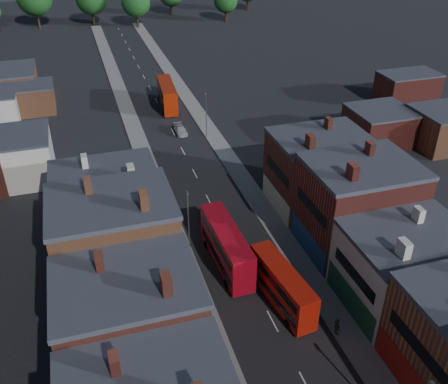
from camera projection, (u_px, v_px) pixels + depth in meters
pavement_west at (151, 173)px, 76.62m from camera, size 3.00×200.00×0.12m
pavement_east at (231, 162)px, 79.89m from camera, size 3.00×200.00×0.12m
lamp_post_2 at (188, 217)px, 58.22m from camera, size 0.25×0.70×8.12m
lamp_post_3 at (206, 112)px, 85.29m from camera, size 0.25×0.70×8.12m
bus_0 at (227, 246)px, 56.73m from camera, size 3.24×11.75×5.04m
bus_1 at (282, 286)px, 51.58m from camera, size 3.54×10.50×4.45m
bus_2 at (167, 95)px, 98.16m from camera, size 3.59×11.79×5.02m
car_2 at (211, 219)px, 65.09m from camera, size 2.35×4.79×1.31m
car_3 at (180, 130)px, 88.92m from camera, size 1.97×4.57×1.31m
ped_3 at (337, 327)px, 48.54m from camera, size 0.55×1.13×1.90m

